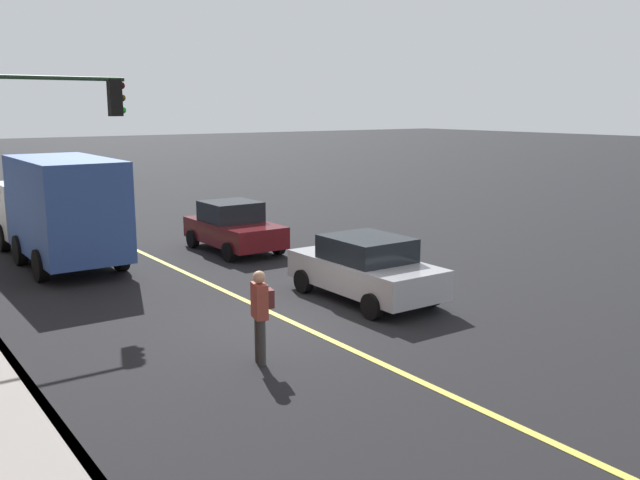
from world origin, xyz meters
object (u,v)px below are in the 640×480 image
(truck_blue, at_px, (59,208))
(car_maroon, at_px, (233,227))
(pedestrian_with_backpack, at_px, (261,309))
(traffic_light_mast, at_px, (19,141))
(car_silver, at_px, (365,268))

(truck_blue, bearing_deg, car_maroon, -105.18)
(truck_blue, distance_m, pedestrian_with_backpack, 10.74)
(truck_blue, height_order, traffic_light_mast, traffic_light_mast)
(car_silver, relative_size, pedestrian_with_backpack, 2.38)
(traffic_light_mast, bearing_deg, pedestrian_with_backpack, -159.21)
(car_silver, relative_size, truck_blue, 0.59)
(pedestrian_with_backpack, bearing_deg, car_maroon, -25.33)
(truck_blue, bearing_deg, pedestrian_with_backpack, -176.17)
(car_silver, xyz_separation_m, traffic_light_mast, (4.39, 6.81, 3.09))
(car_silver, distance_m, truck_blue, 9.86)
(truck_blue, bearing_deg, traffic_light_mast, 155.96)
(car_silver, relative_size, traffic_light_mast, 0.74)
(truck_blue, xyz_separation_m, traffic_light_mast, (-4.05, 1.81, 2.20))
(car_silver, distance_m, traffic_light_mast, 8.68)
(pedestrian_with_backpack, xyz_separation_m, traffic_light_mast, (6.65, 2.52, 2.86))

